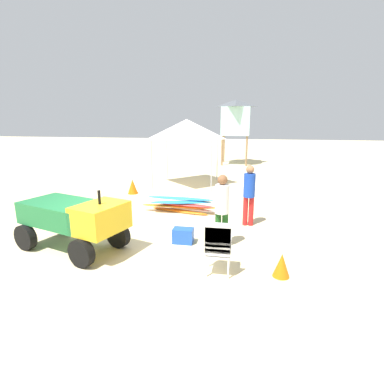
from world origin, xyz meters
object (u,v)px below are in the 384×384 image
object	(u,v)px
surfboard_pile	(181,205)
lifeguard_near_center	(222,206)
traffic_cone_near	(133,187)
utility_cart	(75,217)
popup_canopy	(187,129)
cooler_box	(183,236)
lifeguard_near_left	(249,191)
traffic_cone_far	(282,265)
stacked_plastic_chairs	(218,244)
lifeguard_tower	(236,118)

from	to	relation	value
surfboard_pile	lifeguard_near_center	bearing A→B (deg)	-59.19
surfboard_pile	traffic_cone_near	bearing A→B (deg)	139.44
utility_cart	lifeguard_near_center	world-z (taller)	lifeguard_near_center
surfboard_pile	popup_canopy	bearing A→B (deg)	98.55
utility_cart	surfboard_pile	world-z (taller)	utility_cart
surfboard_pile	cooler_box	xyz separation A→B (m)	(0.56, -2.42, -0.06)
utility_cart	traffic_cone_near	size ratio (longest dim) A/B	4.74
lifeguard_near_left	lifeguard_near_center	bearing A→B (deg)	-110.83
popup_canopy	traffic_cone_far	bearing A→B (deg)	-66.94
utility_cart	stacked_plastic_chairs	distance (m)	3.37
utility_cart	traffic_cone_near	bearing A→B (deg)	97.26
lifeguard_near_left	cooler_box	xyz separation A→B (m)	(-1.56, -1.55, -0.81)
lifeguard_tower	traffic_cone_far	xyz separation A→B (m)	(1.48, -14.84, -2.81)
lifeguard_near_center	cooler_box	xyz separation A→B (m)	(-0.94, 0.09, -0.82)
stacked_plastic_chairs	lifeguard_near_left	size ratio (longest dim) A/B	0.65
surfboard_pile	stacked_plastic_chairs	bearing A→B (deg)	-68.16
popup_canopy	traffic_cone_far	world-z (taller)	popup_canopy
utility_cart	surfboard_pile	bearing A→B (deg)	61.18
utility_cart	lifeguard_near_center	xyz separation A→B (m)	(3.28, 0.72, 0.22)
stacked_plastic_chairs	lifeguard_tower	bearing A→B (deg)	91.04
popup_canopy	cooler_box	world-z (taller)	popup_canopy
popup_canopy	lifeguard_near_left	bearing A→B (deg)	-61.73
surfboard_pile	lifeguard_near_center	world-z (taller)	lifeguard_near_center
stacked_plastic_chairs	popup_canopy	distance (m)	8.61
lifeguard_near_left	surfboard_pile	bearing A→B (deg)	157.83
popup_canopy	lifeguard_tower	distance (m)	7.16
lifeguard_near_center	popup_canopy	size ratio (longest dim) A/B	0.59
lifeguard_near_left	lifeguard_near_center	size ratio (longest dim) A/B	0.99
traffic_cone_far	stacked_plastic_chairs	bearing A→B (deg)	-172.66
lifeguard_tower	popup_canopy	bearing A→B (deg)	-105.52
utility_cart	lifeguard_tower	distance (m)	14.88
stacked_plastic_chairs	traffic_cone_far	size ratio (longest dim) A/B	2.37
lifeguard_tower	traffic_cone_far	bearing A→B (deg)	-84.31
surfboard_pile	lifeguard_near_left	distance (m)	2.41
popup_canopy	lifeguard_near_center	bearing A→B (deg)	-72.50
lifeguard_tower	traffic_cone_far	distance (m)	15.18
surfboard_pile	traffic_cone_far	distance (m)	4.59
traffic_cone_near	surfboard_pile	bearing A→B (deg)	-40.56
stacked_plastic_chairs	surfboard_pile	bearing A→B (deg)	111.84
stacked_plastic_chairs	lifeguard_near_center	size ratio (longest dim) A/B	0.64
stacked_plastic_chairs	traffic_cone_near	size ratio (longest dim) A/B	1.88
traffic_cone_far	cooler_box	world-z (taller)	traffic_cone_far
traffic_cone_near	lifeguard_near_left	bearing A→B (deg)	-32.94
lifeguard_near_left	cooler_box	bearing A→B (deg)	-135.18
utility_cart	cooler_box	xyz separation A→B (m)	(2.34, 0.81, -0.60)
lifeguard_near_left	lifeguard_near_center	xyz separation A→B (m)	(-0.63, -1.65, 0.01)
lifeguard_near_left	traffic_cone_near	world-z (taller)	lifeguard_near_left
lifeguard_near_left	lifeguard_tower	world-z (taller)	lifeguard_tower
stacked_plastic_chairs	popup_canopy	size ratio (longest dim) A/B	0.38
lifeguard_near_center	traffic_cone_far	xyz separation A→B (m)	(1.25, -1.17, -0.77)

